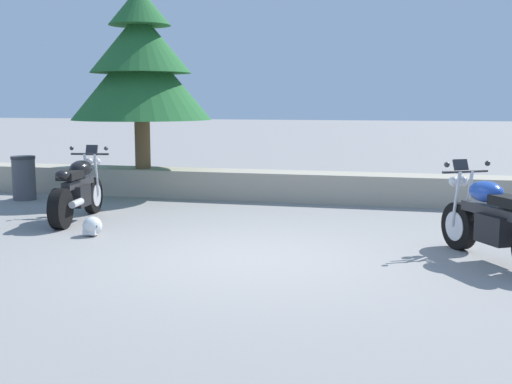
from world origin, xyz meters
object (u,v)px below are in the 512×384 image
Objects in this scene: rider_helmet at (92,226)px; trash_bin at (24,178)px; motorcycle_black_near_left at (78,191)px; motorcycle_blue_centre at (494,222)px; pine_tree_far_left at (141,65)px.

rider_helmet is 0.33× the size of trash_bin.
motorcycle_black_near_left and motorcycle_blue_centre have the same top height.
motorcycle_blue_centre is 7.98m from pine_tree_far_left.
pine_tree_far_left is 3.22m from trash_bin.
motorcycle_black_near_left is 7.36× the size of rider_helmet.
pine_tree_far_left is at bearing 93.18° from motorcycle_black_near_left.
motorcycle_blue_centre is 8.94m from trash_bin.
trash_bin is (-2.16, 1.74, -0.05)m from motorcycle_black_near_left.
trash_bin is at bearing 141.07° from motorcycle_black_near_left.
rider_helmet is 0.08× the size of pine_tree_far_left.
motorcycle_black_near_left is at bearing -38.93° from trash_bin.
motorcycle_black_near_left is at bearing -86.82° from pine_tree_far_left.
pine_tree_far_left is at bearing 31.02° from trash_bin.
motorcycle_black_near_left is 2.77m from trash_bin.
motorcycle_blue_centre is 2.15× the size of trash_bin.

